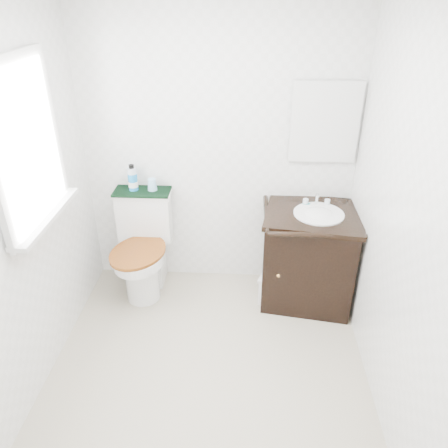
# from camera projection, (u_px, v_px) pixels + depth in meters

# --- Properties ---
(floor) EXTENTS (2.40, 2.40, 0.00)m
(floor) POSITION_uv_depth(u_px,v_px,m) (208.00, 374.00, 3.03)
(floor) COLOR #B7AC93
(floor) RESTS_ON ground
(wall_back) EXTENTS (2.40, 0.00, 2.40)m
(wall_back) POSITION_uv_depth(u_px,v_px,m) (218.00, 151.00, 3.49)
(wall_back) COLOR white
(wall_back) RESTS_ON ground
(wall_front) EXTENTS (2.40, 0.00, 2.40)m
(wall_front) POSITION_uv_depth(u_px,v_px,m) (167.00, 404.00, 1.40)
(wall_front) COLOR white
(wall_front) RESTS_ON ground
(wall_left) EXTENTS (0.00, 2.40, 2.40)m
(wall_left) POSITION_uv_depth(u_px,v_px,m) (13.00, 218.00, 2.50)
(wall_left) COLOR white
(wall_left) RESTS_ON ground
(wall_right) EXTENTS (0.00, 2.40, 2.40)m
(wall_right) POSITION_uv_depth(u_px,v_px,m) (403.00, 229.00, 2.39)
(wall_right) COLOR white
(wall_right) RESTS_ON ground
(window) EXTENTS (0.02, 0.70, 0.90)m
(window) POSITION_uv_depth(u_px,v_px,m) (24.00, 145.00, 2.55)
(window) COLOR white
(window) RESTS_ON wall_left
(mirror) EXTENTS (0.50, 0.02, 0.60)m
(mirror) POSITION_uv_depth(u_px,v_px,m) (325.00, 123.00, 3.31)
(mirror) COLOR silver
(mirror) RESTS_ON wall_back
(toilet) EXTENTS (0.53, 0.69, 0.87)m
(toilet) POSITION_uv_depth(u_px,v_px,m) (144.00, 251.00, 3.72)
(toilet) COLOR white
(toilet) RESTS_ON floor
(vanity) EXTENTS (0.82, 0.73, 0.92)m
(vanity) POSITION_uv_depth(u_px,v_px,m) (310.00, 254.00, 3.57)
(vanity) COLOR black
(vanity) RESTS_ON floor
(trash_bin) EXTENTS (0.21, 0.19, 0.26)m
(trash_bin) POSITION_uv_depth(u_px,v_px,m) (270.00, 290.00, 3.64)
(trash_bin) COLOR white
(trash_bin) RESTS_ON floor
(towel) EXTENTS (0.46, 0.22, 0.02)m
(towel) POSITION_uv_depth(u_px,v_px,m) (142.00, 191.00, 3.59)
(towel) COLOR black
(towel) RESTS_ON toilet
(mouthwash_bottle) EXTENTS (0.08, 0.08, 0.22)m
(mouthwash_bottle) POSITION_uv_depth(u_px,v_px,m) (133.00, 179.00, 3.55)
(mouthwash_bottle) COLOR #1678BF
(mouthwash_bottle) RESTS_ON towel
(cup) EXTENTS (0.08, 0.08, 0.10)m
(cup) POSITION_uv_depth(u_px,v_px,m) (152.00, 184.00, 3.57)
(cup) COLOR #86BCDC
(cup) RESTS_ON towel
(soap_bar) EXTENTS (0.07, 0.05, 0.02)m
(soap_bar) POSITION_uv_depth(u_px,v_px,m) (306.00, 204.00, 3.49)
(soap_bar) COLOR #176F6D
(soap_bar) RESTS_ON vanity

